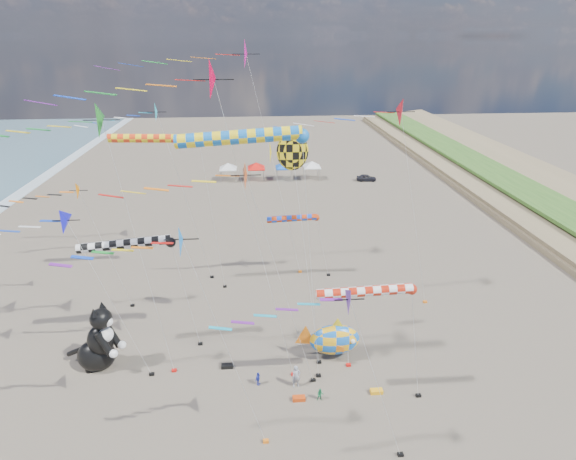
{
  "coord_description": "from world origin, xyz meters",
  "views": [
    {
      "loc": [
        -1.63,
        -18.08,
        23.88
      ],
      "look_at": [
        0.8,
        12.0,
        10.83
      ],
      "focal_mm": 28.0,
      "sensor_mm": 36.0,
      "label": 1
    }
  ],
  "objects_px": {
    "person_adult": "(296,376)",
    "child_blue": "(258,379)",
    "parked_car": "(366,178)",
    "cat_inflatable": "(97,336)",
    "fish_inflatable": "(334,340)",
    "child_green": "(320,395)"
  },
  "relations": [
    {
      "from": "person_adult",
      "to": "child_green",
      "type": "distance_m",
      "value": 2.23
    },
    {
      "from": "person_adult",
      "to": "child_blue",
      "type": "xyz_separation_m",
      "value": [
        -2.8,
        0.4,
        -0.35
      ]
    },
    {
      "from": "child_blue",
      "to": "parked_car",
      "type": "distance_m",
      "value": 53.85
    },
    {
      "from": "fish_inflatable",
      "to": "parked_car",
      "type": "height_order",
      "value": "fish_inflatable"
    },
    {
      "from": "person_adult",
      "to": "parked_car",
      "type": "xyz_separation_m",
      "value": [
        17.56,
        50.24,
        -0.31
      ]
    },
    {
      "from": "person_adult",
      "to": "child_blue",
      "type": "height_order",
      "value": "person_adult"
    },
    {
      "from": "fish_inflatable",
      "to": "person_adult",
      "type": "xyz_separation_m",
      "value": [
        -3.28,
        -2.87,
        -0.94
      ]
    },
    {
      "from": "fish_inflatable",
      "to": "child_blue",
      "type": "distance_m",
      "value": 6.69
    },
    {
      "from": "cat_inflatable",
      "to": "person_adult",
      "type": "relative_size",
      "value": 3.21
    },
    {
      "from": "cat_inflatable",
      "to": "child_green",
      "type": "xyz_separation_m",
      "value": [
        16.55,
        -4.96,
        -2.41
      ]
    },
    {
      "from": "parked_car",
      "to": "person_adult",
      "type": "bearing_deg",
      "value": 168.74
    },
    {
      "from": "fish_inflatable",
      "to": "person_adult",
      "type": "relative_size",
      "value": 2.97
    },
    {
      "from": "fish_inflatable",
      "to": "child_green",
      "type": "bearing_deg",
      "value": -111.15
    },
    {
      "from": "parked_car",
      "to": "fish_inflatable",
      "type": "bearing_deg",
      "value": 171.23
    },
    {
      "from": "cat_inflatable",
      "to": "person_adult",
      "type": "xyz_separation_m",
      "value": [
        14.97,
        -3.44,
        -2.0
      ]
    },
    {
      "from": "cat_inflatable",
      "to": "parked_car",
      "type": "distance_m",
      "value": 57.04
    },
    {
      "from": "child_green",
      "to": "child_blue",
      "type": "height_order",
      "value": "child_blue"
    },
    {
      "from": "child_blue",
      "to": "parked_car",
      "type": "xyz_separation_m",
      "value": [
        20.36,
        49.85,
        0.04
      ]
    },
    {
      "from": "child_blue",
      "to": "child_green",
      "type": "bearing_deg",
      "value": -81.43
    },
    {
      "from": "cat_inflatable",
      "to": "person_adult",
      "type": "height_order",
      "value": "cat_inflatable"
    },
    {
      "from": "child_blue",
      "to": "person_adult",
      "type": "bearing_deg",
      "value": -65.84
    },
    {
      "from": "child_blue",
      "to": "parked_car",
      "type": "height_order",
      "value": "parked_car"
    }
  ]
}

